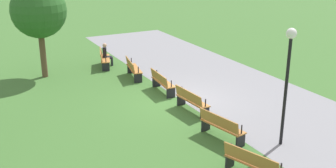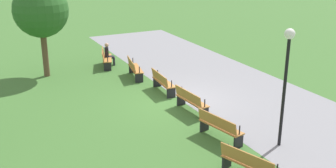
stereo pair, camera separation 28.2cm
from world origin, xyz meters
TOP-DOWN VIEW (x-y plane):
  - ground_plane at (0.00, 0.00)m, footprint 120.00×120.00m
  - path_paving at (0.00, 2.89)m, footprint 26.67×5.48m
  - bench_0 at (-6.03, -1.03)m, footprint 1.75×0.98m
  - bench_1 at (-3.66, -0.42)m, footprint 1.75×0.79m
  - bench_2 at (-1.23, -0.11)m, footprint 1.71×0.58m
  - bench_3 at (1.23, -0.11)m, footprint 1.71×0.58m
  - bench_4 at (3.66, -0.42)m, footprint 1.75×0.79m
  - bench_5 at (6.03, -1.03)m, footprint 1.75×0.98m
  - person_seated at (-6.20, -0.83)m, footprint 0.45×0.58m
  - tree_0 at (-5.77, -4.10)m, footprint 2.53×2.53m
  - lamp_post at (4.83, 1.08)m, footprint 0.32×0.32m

SIDE VIEW (x-z plane):
  - ground_plane at x=0.00m, z-range 0.00..0.00m
  - path_paving at x=0.00m, z-range 0.00..0.01m
  - bench_0 at x=-6.03m, z-range 0.02..0.92m
  - bench_1 at x=-3.66m, z-range 0.02..0.92m
  - bench_2 at x=-1.23m, z-range 0.02..0.92m
  - bench_3 at x=1.23m, z-range 0.02..0.92m
  - bench_4 at x=3.66m, z-range 0.02..0.92m
  - bench_5 at x=6.03m, z-range 0.02..0.92m
  - person_seated at x=-6.20m, z-range 0.04..1.24m
  - lamp_post at x=4.83m, z-range 0.76..4.51m
  - tree_0 at x=-5.77m, z-range 0.93..5.37m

